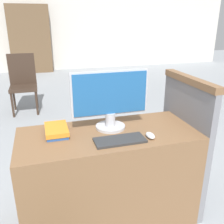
# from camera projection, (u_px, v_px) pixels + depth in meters

# --- Properties ---
(wall_back) EXTENTS (12.00, 0.06, 2.80)m
(wall_back) POSITION_uv_depth(u_px,v_px,m) (49.00, 23.00, 7.51)
(wall_back) COLOR beige
(wall_back) RESTS_ON ground_plane
(desk) EXTENTS (1.28, 0.57, 0.75)m
(desk) POSITION_uv_depth(u_px,v_px,m) (109.00, 177.00, 1.92)
(desk) COLOR brown
(desk) RESTS_ON ground_plane
(carrel_divider) EXTENTS (0.07, 0.67, 1.10)m
(carrel_divider) POSITION_uv_depth(u_px,v_px,m) (184.00, 141.00, 2.08)
(carrel_divider) COLOR slate
(carrel_divider) RESTS_ON ground_plane
(monitor) EXTENTS (0.57, 0.22, 0.43)m
(monitor) POSITION_uv_depth(u_px,v_px,m) (110.00, 99.00, 1.80)
(monitor) COLOR #B7B7BC
(monitor) RESTS_ON desk
(keyboard) EXTENTS (0.34, 0.15, 0.02)m
(keyboard) POSITION_uv_depth(u_px,v_px,m) (120.00, 140.00, 1.66)
(keyboard) COLOR #2D2D2D
(keyboard) RESTS_ON desk
(mouse) EXTENTS (0.05, 0.10, 0.03)m
(mouse) POSITION_uv_depth(u_px,v_px,m) (150.00, 135.00, 1.71)
(mouse) COLOR silver
(mouse) RESTS_ON desk
(book_stack) EXTENTS (0.16, 0.25, 0.05)m
(book_stack) POSITION_uv_depth(u_px,v_px,m) (56.00, 130.00, 1.77)
(book_stack) COLOR #285199
(book_stack) RESTS_ON desk
(far_chair) EXTENTS (0.44, 0.44, 0.98)m
(far_chair) POSITION_uv_depth(u_px,v_px,m) (23.00, 81.00, 4.23)
(far_chair) COLOR #38281E
(far_chair) RESTS_ON ground_plane
(bookshelf_far) EXTENTS (1.16, 0.32, 1.92)m
(bookshelf_far) POSITION_uv_depth(u_px,v_px,m) (30.00, 40.00, 7.29)
(bookshelf_far) COLOR brown
(bookshelf_far) RESTS_ON ground_plane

